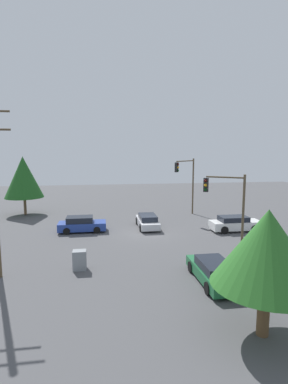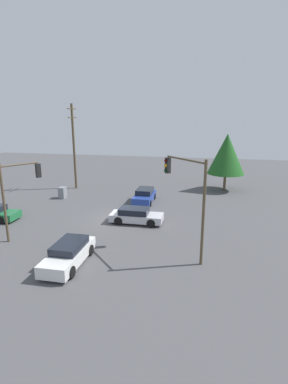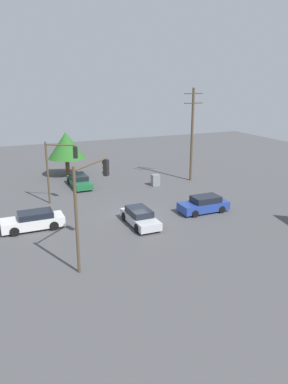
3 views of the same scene
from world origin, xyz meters
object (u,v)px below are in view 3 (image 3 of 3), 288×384
(sedan_silver, at_px, (140,217))
(traffic_signal_cross, at_px, (89,195))
(sedan_green, at_px, (79,181))
(sedan_white, at_px, (33,221))
(traffic_signal_main, at_px, (59,163))
(sedan_blue, at_px, (204,204))
(electrical_cabinet, at_px, (155,180))

(sedan_silver, height_order, traffic_signal_cross, traffic_signal_cross)
(sedan_green, relative_size, sedan_white, 1.01)
(traffic_signal_main, distance_m, traffic_signal_cross, 12.24)
(sedan_green, xyz_separation_m, traffic_signal_main, (-2.93, -5.01, 3.29))
(sedan_blue, bearing_deg, traffic_signal_cross, 113.80)
(sedan_green, distance_m, electrical_cabinet, 8.21)
(sedan_green, bearing_deg, sedan_blue, 123.41)
(sedan_blue, bearing_deg, sedan_silver, 94.71)
(sedan_blue, distance_m, traffic_signal_main, 13.45)
(traffic_signal_main, xyz_separation_m, electrical_cabinet, (10.58, 2.03, -3.30))
(sedan_silver, xyz_separation_m, electrical_cabinet, (5.91, 9.66, -0.02))
(sedan_white, distance_m, traffic_signal_main, 6.92)
(sedan_silver, relative_size, traffic_signal_main, 0.77)
(sedan_blue, xyz_separation_m, sedan_white, (-14.17, 1.93, 0.01))
(sedan_silver, bearing_deg, traffic_signal_cross, 40.94)
(sedan_silver, xyz_separation_m, traffic_signal_main, (-4.67, 7.64, 3.28))
(sedan_white, xyz_separation_m, traffic_signal_cross, (2.62, -7.02, 3.79))
(sedan_green, bearing_deg, traffic_signal_main, 59.66)
(sedan_silver, distance_m, sedan_white, 8.27)
(traffic_signal_cross, height_order, electrical_cabinet, traffic_signal_cross)
(sedan_green, bearing_deg, electrical_cabinet, 158.67)
(sedan_green, distance_m, traffic_signal_cross, 18.01)
(sedan_silver, distance_m, traffic_signal_cross, 7.97)
(sedan_blue, height_order, sedan_green, sedan_blue)
(sedan_silver, distance_m, traffic_signal_main, 9.53)
(sedan_green, relative_size, traffic_signal_main, 0.82)
(sedan_green, relative_size, electrical_cabinet, 3.81)
(sedan_silver, relative_size, traffic_signal_cross, 0.68)
(electrical_cabinet, bearing_deg, traffic_signal_cross, -128.15)
(sedan_silver, height_order, sedan_green, sedan_silver)
(sedan_silver, bearing_deg, sedan_blue, -175.29)
(sedan_blue, bearing_deg, traffic_signal_main, 56.95)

